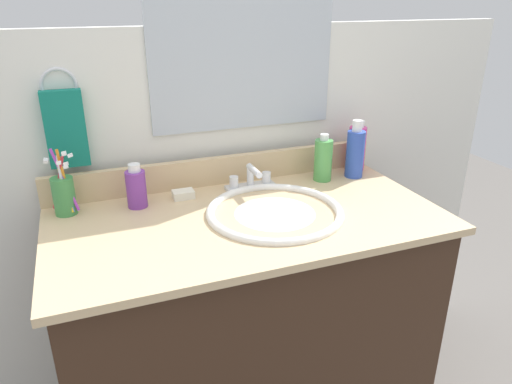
% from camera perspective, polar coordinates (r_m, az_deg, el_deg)
% --- Properties ---
extents(vanity_cabinet, '(1.05, 0.52, 0.79)m').
position_cam_1_polar(vanity_cabinet, '(1.55, -0.83, -16.93)').
color(vanity_cabinet, '#382316').
rests_on(vanity_cabinet, ground_plane).
extents(countertop, '(1.09, 0.56, 0.02)m').
position_cam_1_polar(countertop, '(1.33, -0.93, -3.35)').
color(countertop, '#D1B284').
rests_on(countertop, vanity_cabinet).
extents(backsplash, '(1.09, 0.02, 0.09)m').
position_cam_1_polar(backsplash, '(1.54, -4.38, 2.64)').
color(backsplash, '#D1B284').
rests_on(backsplash, countertop).
extents(back_wall, '(2.19, 0.04, 1.30)m').
position_cam_1_polar(back_wall, '(1.68, -4.78, -3.28)').
color(back_wall, silver).
rests_on(back_wall, ground_plane).
extents(mirror_panel, '(0.60, 0.01, 0.56)m').
position_cam_1_polar(mirror_panel, '(1.53, -1.52, 18.06)').
color(mirror_panel, '#B2BCC6').
extents(towel_ring, '(0.10, 0.01, 0.10)m').
position_cam_1_polar(towel_ring, '(1.45, -22.65, 11.77)').
color(towel_ring, silver).
extents(hand_towel, '(0.11, 0.04, 0.22)m').
position_cam_1_polar(hand_towel, '(1.46, -21.94, 7.05)').
color(hand_towel, '#147260').
extents(sink_basin, '(0.39, 0.39, 0.11)m').
position_cam_1_polar(sink_basin, '(1.36, 2.25, -3.71)').
color(sink_basin, white).
rests_on(sink_basin, countertop).
extents(faucet, '(0.16, 0.10, 0.08)m').
position_cam_1_polar(faucet, '(1.50, -0.61, 1.36)').
color(faucet, silver).
rests_on(faucet, countertop).
extents(bottle_toner_green, '(0.06, 0.06, 0.16)m').
position_cam_1_polar(bottle_toner_green, '(1.58, 8.09, 3.89)').
color(bottle_toner_green, '#4C9E4C').
rests_on(bottle_toner_green, countertop).
extents(bottle_shampoo_blue, '(0.06, 0.06, 0.19)m').
position_cam_1_polar(bottle_shampoo_blue, '(1.62, 11.85, 4.69)').
color(bottle_shampoo_blue, '#2D4CB2').
rests_on(bottle_shampoo_blue, countertop).
extents(bottle_cream_purple, '(0.06, 0.06, 0.13)m').
position_cam_1_polar(bottle_cream_purple, '(1.41, -14.23, 0.50)').
color(bottle_cream_purple, '#7A3899').
rests_on(bottle_cream_purple, countertop).
extents(bottle_soap_pink, '(0.06, 0.06, 0.18)m').
position_cam_1_polar(bottle_soap_pink, '(1.69, 12.03, 5.32)').
color(bottle_soap_pink, '#D8338C').
rests_on(bottle_soap_pink, countertop).
extents(cup_green, '(0.08, 0.07, 0.19)m').
position_cam_1_polar(cup_green, '(1.42, -22.13, -0.17)').
color(cup_green, '#3F8C47').
rests_on(cup_green, countertop).
extents(soap_bar, '(0.06, 0.04, 0.02)m').
position_cam_1_polar(soap_bar, '(1.45, -8.75, -0.28)').
color(soap_bar, white).
rests_on(soap_bar, countertop).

